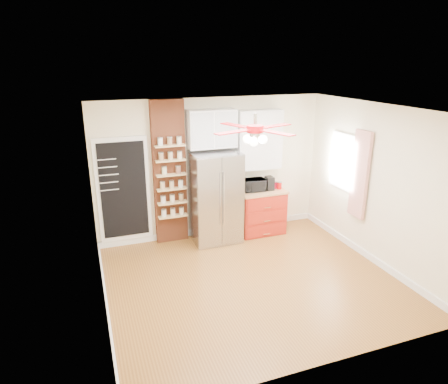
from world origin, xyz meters
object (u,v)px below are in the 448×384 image
object	(u,v)px
red_cabinet	(260,211)
pantry_jar_oats	(164,171)
coffee_maker	(269,183)
fridge	(215,197)
toaster_oven	(254,185)
canister_left	(279,186)
ceiling_fan	(255,129)

from	to	relation	value
red_cabinet	pantry_jar_oats	bearing A→B (deg)	176.09
pantry_jar_oats	coffee_maker	bearing A→B (deg)	-4.94
fridge	red_cabinet	xyz separation A→B (m)	(0.97, 0.05, -0.42)
red_cabinet	pantry_jar_oats	distance (m)	2.13
coffee_maker	pantry_jar_oats	size ratio (longest dim) A/B	2.01
red_cabinet	coffee_maker	world-z (taller)	coffee_maker
fridge	toaster_oven	world-z (taller)	fridge
toaster_oven	canister_left	world-z (taller)	toaster_oven
coffee_maker	red_cabinet	bearing A→B (deg)	162.73
toaster_oven	red_cabinet	bearing A→B (deg)	4.23
red_cabinet	toaster_oven	xyz separation A→B (m)	(-0.16, -0.00, 0.57)
ceiling_fan	canister_left	distance (m)	2.53
ceiling_fan	fridge	bearing A→B (deg)	91.76
red_cabinet	toaster_oven	bearing A→B (deg)	-179.57
red_cabinet	ceiling_fan	size ratio (longest dim) A/B	0.67
fridge	toaster_oven	size ratio (longest dim) A/B	4.03
toaster_oven	coffee_maker	bearing A→B (deg)	-4.54
coffee_maker	canister_left	world-z (taller)	coffee_maker
toaster_oven	coffee_maker	size ratio (longest dim) A/B	1.61
ceiling_fan	toaster_oven	size ratio (longest dim) A/B	3.22
red_cabinet	coffee_maker	size ratio (longest dim) A/B	3.49
pantry_jar_oats	canister_left	bearing A→B (deg)	-4.95
red_cabinet	fridge	bearing A→B (deg)	-177.05
ceiling_fan	pantry_jar_oats	xyz separation A→B (m)	(-0.97, 1.81, -0.98)
toaster_oven	pantry_jar_oats	bearing A→B (deg)	179.48
pantry_jar_oats	fridge	bearing A→B (deg)	-11.05
fridge	toaster_oven	distance (m)	0.82
red_cabinet	pantry_jar_oats	world-z (taller)	pantry_jar_oats
fridge	pantry_jar_oats	size ratio (longest dim) A/B	13.08
fridge	pantry_jar_oats	xyz separation A→B (m)	(-0.92, 0.18, 0.56)
fridge	toaster_oven	bearing A→B (deg)	3.45
fridge	canister_left	bearing A→B (deg)	-0.70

